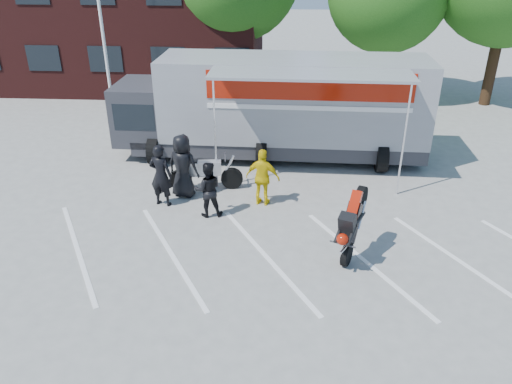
# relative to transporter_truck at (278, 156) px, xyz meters

# --- Properties ---
(ground) EXTENTS (100.00, 100.00, 0.00)m
(ground) POSITION_rel_transporter_truck_xyz_m (-0.31, -7.52, 0.00)
(ground) COLOR #9B9B96
(ground) RESTS_ON ground
(parking_bay_lines) EXTENTS (18.09, 13.33, 0.01)m
(parking_bay_lines) POSITION_rel_transporter_truck_xyz_m (-0.31, -6.52, 0.01)
(parking_bay_lines) COLOR white
(parking_bay_lines) RESTS_ON ground
(office_building) EXTENTS (18.00, 8.00, 7.00)m
(office_building) POSITION_rel_transporter_truck_xyz_m (-10.31, 10.48, 3.50)
(office_building) COLOR #401614
(office_building) RESTS_ON ground
(transporter_truck) EXTENTS (11.19, 5.57, 3.53)m
(transporter_truck) POSITION_rel_transporter_truck_xyz_m (0.00, 0.00, 0.00)
(transporter_truck) COLOR gray
(transporter_truck) RESTS_ON ground
(parked_motorcycle) EXTENTS (2.40, 1.06, 1.22)m
(parked_motorcycle) POSITION_rel_transporter_truck_xyz_m (-2.16, -2.85, 0.00)
(parked_motorcycle) COLOR #BCBCC1
(parked_motorcycle) RESTS_ON ground
(stunt_bike_rider) EXTENTS (1.39, 1.86, 1.98)m
(stunt_bike_rider) POSITION_rel_transporter_truck_xyz_m (2.07, -6.13, 0.00)
(stunt_bike_rider) COLOR black
(stunt_bike_rider) RESTS_ON ground
(spectator_leather_a) EXTENTS (1.09, 0.86, 1.97)m
(spectator_leather_a) POSITION_rel_transporter_truck_xyz_m (-2.78, -3.33, 0.98)
(spectator_leather_a) COLOR black
(spectator_leather_a) RESTS_ON ground
(spectator_leather_b) EXTENTS (0.78, 0.60, 1.89)m
(spectator_leather_b) POSITION_rel_transporter_truck_xyz_m (-3.30, -3.94, 0.95)
(spectator_leather_b) COLOR black
(spectator_leather_b) RESTS_ON ground
(spectator_leather_c) EXTENTS (0.89, 0.75, 1.63)m
(spectator_leather_c) POSITION_rel_transporter_truck_xyz_m (-1.85, -4.50, 0.81)
(spectator_leather_c) COLOR black
(spectator_leather_c) RESTS_ON ground
(spectator_hivis) EXTENTS (1.08, 0.65, 1.73)m
(spectator_hivis) POSITION_rel_transporter_truck_xyz_m (-0.35, -3.73, 0.86)
(spectator_hivis) COLOR yellow
(spectator_hivis) RESTS_ON ground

